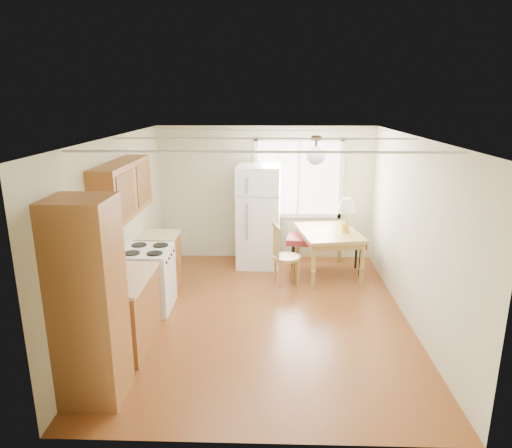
{
  "coord_description": "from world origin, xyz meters",
  "views": [
    {
      "loc": [
        0.07,
        -5.9,
        2.99
      ],
      "look_at": [
        -0.13,
        0.71,
        1.15
      ],
      "focal_mm": 32.0,
      "sensor_mm": 36.0,
      "label": 1
    }
  ],
  "objects_px": {
    "bench": "(326,242)",
    "dining_table": "(329,237)",
    "chair": "(281,251)",
    "refrigerator": "(259,216)"
  },
  "relations": [
    {
      "from": "bench",
      "to": "chair",
      "type": "height_order",
      "value": "chair"
    },
    {
      "from": "dining_table",
      "to": "chair",
      "type": "xyz_separation_m",
      "value": [
        -0.82,
        -0.46,
        -0.11
      ]
    },
    {
      "from": "refrigerator",
      "to": "dining_table",
      "type": "bearing_deg",
      "value": -18.43
    },
    {
      "from": "dining_table",
      "to": "chair",
      "type": "bearing_deg",
      "value": -160.47
    },
    {
      "from": "chair",
      "to": "dining_table",
      "type": "bearing_deg",
      "value": 15.81
    },
    {
      "from": "bench",
      "to": "dining_table",
      "type": "relative_size",
      "value": 1.0
    },
    {
      "from": "refrigerator",
      "to": "bench",
      "type": "xyz_separation_m",
      "value": [
        1.19,
        -0.35,
        -0.36
      ]
    },
    {
      "from": "refrigerator",
      "to": "bench",
      "type": "distance_m",
      "value": 1.29
    },
    {
      "from": "bench",
      "to": "chair",
      "type": "xyz_separation_m",
      "value": [
        -0.8,
        -0.58,
        0.02
      ]
    },
    {
      "from": "dining_table",
      "to": "bench",
      "type": "bearing_deg",
      "value": 89.84
    }
  ]
}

